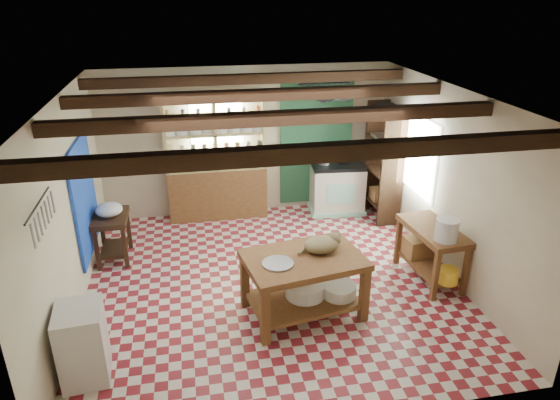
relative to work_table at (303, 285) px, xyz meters
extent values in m
cube|color=maroon|center=(-0.27, 0.77, -0.41)|extent=(5.00, 5.00, 0.02)
cube|color=#4F5054|center=(-0.27, 0.77, 2.20)|extent=(5.00, 5.00, 0.02)
cube|color=beige|center=(-0.27, 3.27, 0.90)|extent=(5.00, 0.04, 2.60)
cube|color=beige|center=(-0.27, -1.73, 0.90)|extent=(5.00, 0.04, 2.60)
cube|color=beige|center=(-2.77, 0.77, 0.90)|extent=(0.04, 5.00, 2.60)
cube|color=beige|center=(2.23, 0.77, 0.90)|extent=(0.04, 5.00, 2.60)
cube|color=#372113|center=(-0.27, 0.77, 2.08)|extent=(5.00, 3.80, 0.15)
cube|color=blue|center=(-2.74, 1.67, 0.70)|extent=(0.04, 1.40, 1.60)
cube|color=#205133|center=(0.98, 3.24, 0.85)|extent=(1.30, 0.04, 2.30)
cube|color=beige|center=(-0.77, 3.25, 1.30)|extent=(0.90, 0.02, 0.80)
cube|color=beige|center=(2.21, 1.77, 1.00)|extent=(0.02, 1.30, 1.20)
cube|color=black|center=(-2.71, -0.43, 1.38)|extent=(0.06, 0.90, 0.28)
cube|color=black|center=(0.98, 2.82, 1.78)|extent=(0.86, 0.12, 0.36)
cube|color=tan|center=(-0.82, 3.08, 0.70)|extent=(1.70, 0.34, 2.20)
cube|color=#372113|center=(2.01, 2.57, 0.60)|extent=(0.40, 0.86, 2.00)
cube|color=brown|center=(0.00, 0.00, 0.00)|extent=(1.54, 1.16, 0.80)
cube|color=beige|center=(1.31, 2.92, 0.06)|extent=(0.98, 0.70, 0.91)
cube|color=#372113|center=(-2.47, 1.85, -0.04)|extent=(0.49, 0.71, 0.72)
cube|color=silver|center=(-2.49, -0.65, 0.01)|extent=(0.50, 0.59, 0.82)
cube|color=brown|center=(1.91, 0.45, 0.00)|extent=(0.64, 1.15, 0.79)
ellipsoid|color=#927F54|center=(0.24, 0.09, 0.50)|extent=(0.51, 0.45, 0.19)
cylinder|color=#9F9FA6|center=(-0.34, -0.11, 0.41)|extent=(0.43, 0.43, 0.02)
cylinder|color=silver|center=(0.04, 0.06, -0.10)|extent=(0.58, 0.58, 0.18)
cylinder|color=silver|center=(0.46, -0.02, -0.11)|extent=(0.49, 0.49, 0.15)
cylinder|color=#9F9FA6|center=(1.06, 2.94, 0.62)|extent=(0.20, 0.20, 0.21)
cylinder|color=black|center=(1.41, 2.91, 0.62)|extent=(0.19, 0.19, 0.22)
ellipsoid|color=silver|center=(-2.47, 1.85, 0.42)|extent=(0.39, 0.39, 0.19)
cylinder|color=silver|center=(1.89, 0.10, 0.54)|extent=(0.32, 0.32, 0.29)
cube|color=olive|center=(1.89, 0.75, -0.05)|extent=(0.42, 0.34, 0.27)
cylinder|color=yellow|center=(1.95, 0.00, -0.09)|extent=(0.29, 0.29, 0.20)
camera|label=1|loc=(-1.27, -5.09, 3.40)|focal=32.00mm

